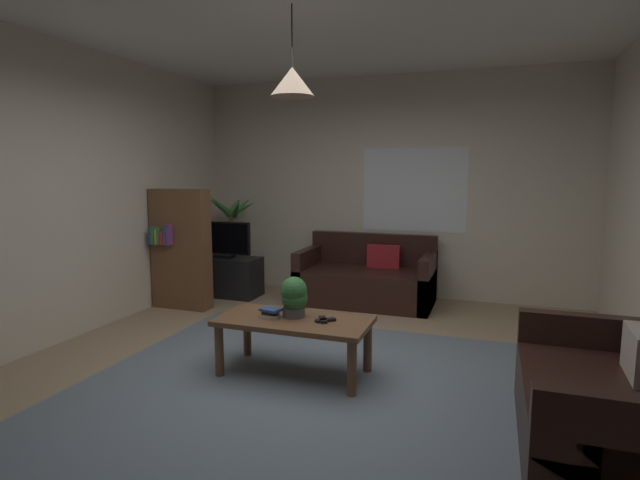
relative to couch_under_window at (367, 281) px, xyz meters
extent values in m
cube|color=#9E8466|center=(0.12, -2.36, -0.28)|extent=(4.98, 5.72, 0.02)
cube|color=slate|center=(0.12, -2.56, -0.27)|extent=(3.23, 3.15, 0.01)
cube|color=beige|center=(0.12, 0.53, 1.13)|extent=(5.10, 0.06, 2.80)
cube|color=beige|center=(-2.40, -2.36, 1.13)|extent=(0.06, 5.72, 2.80)
cube|color=white|center=(0.47, 0.49, 1.10)|extent=(1.30, 0.01, 1.05)
cube|color=black|center=(0.00, -0.04, -0.06)|extent=(1.62, 0.87, 0.42)
cube|color=black|center=(0.00, 0.34, 0.35)|extent=(1.62, 0.12, 0.40)
cube|color=black|center=(-0.75, -0.04, 0.05)|extent=(0.12, 0.87, 0.64)
cube|color=black|center=(0.74, -0.04, 0.05)|extent=(0.12, 0.87, 0.64)
cube|color=maroon|center=(0.17, 0.16, 0.29)|extent=(0.40, 0.13, 0.28)
cube|color=black|center=(2.07, -2.81, -0.06)|extent=(0.87, 1.43, 0.42)
cube|color=black|center=(2.07, -2.16, 0.05)|extent=(0.87, 0.12, 0.64)
cube|color=black|center=(2.07, -3.47, 0.05)|extent=(0.87, 0.12, 0.64)
cube|color=#B7AD9E|center=(2.27, -2.63, 0.29)|extent=(0.14, 0.40, 0.28)
cube|color=brown|center=(-0.01, -2.32, 0.16)|extent=(1.20, 0.59, 0.04)
cylinder|color=brown|center=(-0.55, -2.55, -0.07)|extent=(0.07, 0.07, 0.41)
cylinder|color=brown|center=(0.53, -2.55, -0.07)|extent=(0.07, 0.07, 0.41)
cylinder|color=brown|center=(-0.55, -2.08, -0.07)|extent=(0.07, 0.07, 0.41)
cylinder|color=brown|center=(0.53, -2.08, -0.07)|extent=(0.07, 0.07, 0.41)
cube|color=beige|center=(-0.19, -2.36, 0.19)|extent=(0.14, 0.09, 0.03)
cube|color=black|center=(-0.20, -2.35, 0.22)|extent=(0.12, 0.11, 0.03)
cube|color=#2D4C8C|center=(-0.19, -2.36, 0.25)|extent=(0.18, 0.14, 0.02)
cube|color=black|center=(0.25, -2.31, 0.19)|extent=(0.15, 0.14, 0.02)
cube|color=black|center=(0.23, -2.30, 0.19)|extent=(0.11, 0.17, 0.02)
cylinder|color=#4C4C51|center=(-0.03, -2.27, 0.22)|extent=(0.18, 0.18, 0.08)
sphere|color=#2D6B33|center=(-0.02, -2.28, 0.33)|extent=(0.21, 0.21, 0.21)
sphere|color=#2D6B33|center=(-0.02, -2.28, 0.40)|extent=(0.21, 0.21, 0.21)
cube|color=black|center=(-1.82, -0.25, -0.02)|extent=(0.90, 0.44, 0.50)
cube|color=black|center=(-1.82, -0.27, 0.48)|extent=(0.74, 0.05, 0.42)
cube|color=black|center=(-1.82, -0.30, 0.48)|extent=(0.70, 0.00, 0.38)
cube|color=black|center=(-1.82, -0.27, 0.25)|extent=(0.24, 0.16, 0.04)
cylinder|color=#B77051|center=(-1.95, 0.16, -0.12)|extent=(0.32, 0.32, 0.30)
cylinder|color=brown|center=(-1.95, 0.16, 0.39)|extent=(0.05, 0.05, 0.73)
cone|color=#3D7F3D|center=(-1.76, 0.15, 0.84)|extent=(0.43, 0.13, 0.26)
cone|color=#3D7F3D|center=(-1.86, 0.28, 0.85)|extent=(0.26, 0.32, 0.32)
cone|color=#3D7F3D|center=(-2.00, 0.40, 0.87)|extent=(0.18, 0.52, 0.34)
cone|color=#3D7F3D|center=(-2.13, 0.24, 0.82)|extent=(0.42, 0.29, 0.26)
cone|color=#3D7F3D|center=(-2.10, 0.07, 0.88)|extent=(0.39, 0.29, 0.36)
cone|color=#3D7F3D|center=(-2.02, -0.01, 0.88)|extent=(0.22, 0.42, 0.37)
cone|color=#3D7F3D|center=(-1.79, 0.02, 0.84)|extent=(0.37, 0.39, 0.32)
cube|color=brown|center=(-2.00, -0.95, 0.43)|extent=(0.70, 0.22, 1.40)
cube|color=#2D4C8C|center=(-2.29, -1.07, 0.59)|extent=(0.03, 0.16, 0.18)
cube|color=#387247|center=(-2.24, -1.07, 0.60)|extent=(0.05, 0.16, 0.20)
cube|color=gold|center=(-2.20, -1.07, 0.58)|extent=(0.03, 0.16, 0.17)
cube|color=#387247|center=(-2.16, -1.07, 0.59)|extent=(0.04, 0.16, 0.19)
cube|color=#B22D2D|center=(-2.12, -1.07, 0.58)|extent=(0.04, 0.16, 0.16)
cube|color=#2D4C8C|center=(-2.08, -1.07, 0.60)|extent=(0.03, 0.16, 0.21)
cube|color=#72387F|center=(-2.04, -1.07, 0.61)|extent=(0.03, 0.16, 0.23)
cylinder|color=black|center=(-0.01, -2.32, 2.31)|extent=(0.01, 0.01, 0.44)
cone|color=tan|center=(-0.01, -2.32, 1.98)|extent=(0.33, 0.33, 0.21)
camera|label=1|loc=(1.44, -5.82, 1.32)|focal=27.88mm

